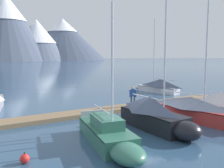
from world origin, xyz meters
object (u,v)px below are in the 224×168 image
at_px(sailboat_mid_dock_port, 156,115).
at_px(person_on_dock, 133,95).
at_px(sailboat_mid_dock_starboard, 201,111).
at_px(mooring_buoy_inner_mooring, 25,159).
at_px(sailboat_second_berth, 110,135).
at_px(sailboat_outer_slip, 158,86).
at_px(mooring_buoy_channel_marker, 154,115).

relative_size(sailboat_mid_dock_port, person_on_dock, 5.01).
relative_size(sailboat_mid_dock_starboard, mooring_buoy_inner_mooring, 18.78).
height_order(sailboat_second_berth, person_on_dock, sailboat_second_berth).
distance_m(sailboat_mid_dock_port, sailboat_outer_slip, 15.86).
bearing_deg(sailboat_outer_slip, person_on_dock, -138.99).
height_order(sailboat_mid_dock_starboard, mooring_buoy_channel_marker, sailboat_mid_dock_starboard).
height_order(sailboat_mid_dock_port, mooring_buoy_inner_mooring, sailboat_mid_dock_port).
distance_m(sailboat_outer_slip, person_on_dock, 10.75).
height_order(person_on_dock, mooring_buoy_inner_mooring, person_on_dock).
distance_m(person_on_dock, mooring_buoy_channel_marker, 3.17).
bearing_deg(person_on_dock, sailboat_outer_slip, 41.01).
relative_size(mooring_buoy_channel_marker, mooring_buoy_inner_mooring, 0.96).
xyz_separation_m(sailboat_second_berth, person_on_dock, (5.50, 6.56, 0.71)).
bearing_deg(sailboat_mid_dock_port, sailboat_mid_dock_starboard, -0.34).
bearing_deg(sailboat_second_berth, sailboat_mid_dock_port, 16.81).
height_order(sailboat_outer_slip, person_on_dock, sailboat_outer_slip).
height_order(sailboat_second_berth, sailboat_outer_slip, sailboat_outer_slip).
bearing_deg(mooring_buoy_channel_marker, sailboat_second_berth, -146.75).
bearing_deg(sailboat_outer_slip, mooring_buoy_channel_marker, -129.08).
bearing_deg(sailboat_mid_dock_port, sailboat_second_berth, -163.19).
bearing_deg(sailboat_mid_dock_starboard, sailboat_second_berth, -171.65).
height_order(sailboat_mid_dock_port, person_on_dock, sailboat_mid_dock_port).
xyz_separation_m(sailboat_mid_dock_starboard, mooring_buoy_inner_mooring, (-11.84, -1.33, -0.59)).
relative_size(sailboat_mid_dock_port, sailboat_outer_slip, 0.92).
bearing_deg(mooring_buoy_inner_mooring, mooring_buoy_channel_marker, 21.41).
relative_size(sailboat_second_berth, mooring_buoy_inner_mooring, 14.45).
xyz_separation_m(sailboat_second_berth, mooring_buoy_channel_marker, (5.46, 3.58, -0.36)).
bearing_deg(person_on_dock, sailboat_mid_dock_starboard, -68.39).
bearing_deg(sailboat_mid_dock_starboard, sailboat_mid_dock_port, 179.66).
distance_m(sailboat_second_berth, sailboat_mid_dock_port, 3.98).
bearing_deg(sailboat_mid_dock_port, person_on_dock, 72.52).
relative_size(sailboat_outer_slip, person_on_dock, 5.42).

